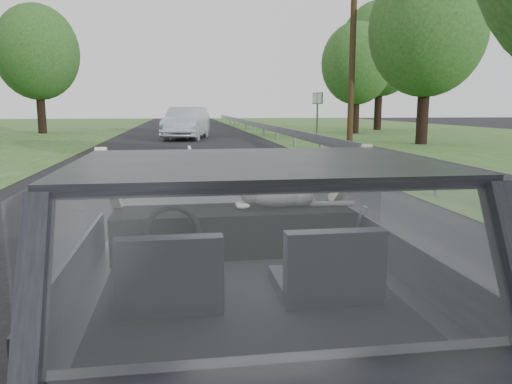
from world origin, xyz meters
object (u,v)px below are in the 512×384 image
object	(u,v)px
subject_car	(244,279)
other_car	(187,123)
utility_pole	(352,50)
highway_sign	(317,116)
cat	(278,194)

from	to	relation	value
subject_car	other_car	xyz separation A→B (m)	(-0.03, 23.86, 0.11)
utility_pole	highway_sign	bearing A→B (deg)	103.69
cat	other_car	world-z (taller)	other_car
other_car	utility_pole	xyz separation A→B (m)	(7.22, -4.86, 3.31)
other_car	highway_sign	size ratio (longest dim) A/B	2.13
subject_car	cat	size ratio (longest dim) A/B	6.24
other_car	highway_sign	distance (m)	6.79
subject_car	other_car	distance (m)	23.86
cat	utility_pole	size ratio (longest dim) A/B	0.08
cat	other_car	bearing A→B (deg)	92.23
subject_car	utility_pole	bearing A→B (deg)	69.27
cat	other_car	size ratio (longest dim) A/B	0.13
cat	highway_sign	distance (m)	22.16
subject_car	cat	world-z (taller)	subject_car
cat	other_car	xyz separation A→B (m)	(-0.35, 23.21, -0.26)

